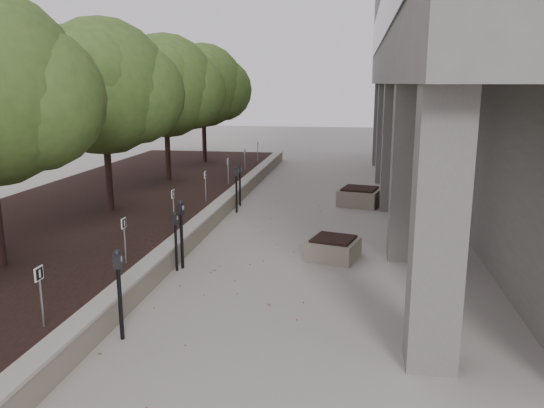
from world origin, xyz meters
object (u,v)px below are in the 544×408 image
Objects in this scene: planter_front at (333,248)px; parking_meter_3 at (176,241)px; parking_meter_4 at (236,190)px; planter_back at (359,196)px; crabapple_tree_5 at (203,103)px; parking_meter_5 at (240,185)px; crabapple_tree_4 at (166,108)px; parking_meter_1 at (120,295)px; crabapple_tree_3 at (105,116)px; parking_meter_2 at (182,235)px.

parking_meter_3 is at bearing -157.29° from planter_front.
parking_meter_4 is 4.23m from planter_back.
crabapple_tree_5 is 5.06× the size of planter_front.
parking_meter_3 is 0.95× the size of parking_meter_5.
planter_back is at bearing 68.94° from parking_meter_3.
parking_meter_3 is 1.04× the size of planter_back.
parking_meter_4 is (0.11, 5.53, 0.08)m from parking_meter_3.
crabapple_tree_4 is at bearing 168.59° from planter_back.
crabapple_tree_5 reaches higher than parking_meter_1.
crabapple_tree_4 is 3.88× the size of parking_meter_5.
parking_meter_4 is 5.27m from planter_front.
parking_meter_3 is at bearing -118.63° from planter_back.
crabapple_tree_5 reaches higher than parking_meter_3.
crabapple_tree_3 is 10.00m from crabapple_tree_5.
parking_meter_1 is 9.75m from parking_meter_5.
crabapple_tree_4 is at bearing 144.06° from parking_meter_5.
planter_back is (3.85, 1.71, -0.45)m from parking_meter_4.
crabapple_tree_5 reaches higher than planter_back.
crabapple_tree_3 reaches higher than parking_meter_3.
parking_meter_3 reaches higher than planter_back.
crabapple_tree_3 is at bearing -141.24° from parking_meter_5.
parking_meter_1 is 11.16m from planter_back.
parking_meter_2 is (-0.11, 3.43, 0.02)m from parking_meter_1.
crabapple_tree_3 is at bearing -90.00° from crabapple_tree_4.
crabapple_tree_4 is 10.24m from planter_front.
parking_meter_3 is at bearing -76.65° from crabapple_tree_5.
planter_front is (6.59, -12.30, -2.87)m from crabapple_tree_5.
planter_back is (0.61, 5.84, 0.05)m from planter_front.
planter_back reaches higher than planter_front.
parking_meter_5 is (3.26, -7.20, -2.42)m from crabapple_tree_5.
crabapple_tree_4 is 3.52× the size of parking_meter_2.
parking_meter_3 is (-0.19, 3.25, -0.09)m from parking_meter_1.
parking_meter_5 reaches higher than parking_meter_3.
crabapple_tree_3 is at bearing -153.79° from planter_back.
parking_meter_2 is at bearing 82.64° from parking_meter_1.
parking_meter_2 is 6.33m from parking_meter_5.
crabapple_tree_4 is 5.06× the size of planter_front.
parking_meter_5 is at bearing 84.86° from parking_meter_4.
planter_front is at bearing 30.27° from parking_meter_3.
crabapple_tree_5 is at bearing 110.92° from parking_meter_3.
parking_meter_5 is (0.01, 6.50, 0.04)m from parking_meter_3.
parking_meter_3 is at bearing -96.10° from parking_meter_2.
planter_front is at bearing -95.97° from planter_back.
crabapple_tree_4 reaches higher than parking_meter_4.
parking_meter_3 is 0.89× the size of parking_meter_4.
parking_meter_3 is at bearing -48.68° from crabapple_tree_3.
planter_back is at bearing -41.86° from crabapple_tree_5.
parking_meter_1 reaches higher than planter_back.
crabapple_tree_5 is 3.66× the size of parking_meter_4.
parking_meter_5 is at bearing 97.50° from parking_meter_3.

